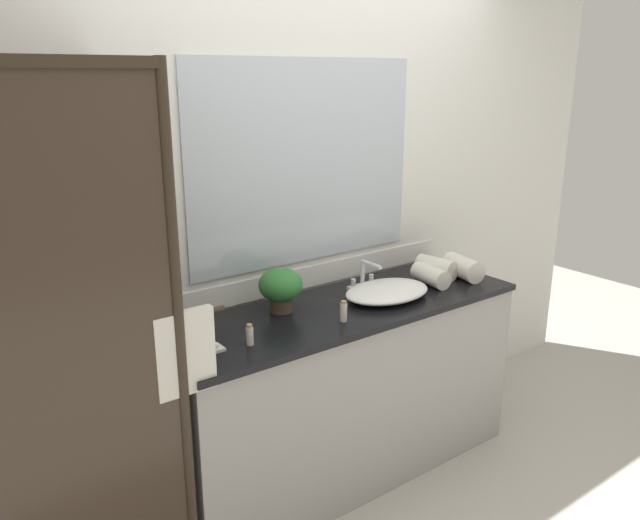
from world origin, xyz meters
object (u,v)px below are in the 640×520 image
at_px(sink_basin, 387,291).
at_px(faucet, 364,279).
at_px(rolled_towel_near_edge, 463,267).
at_px(amenity_bottle_conditioner, 250,335).
at_px(soap_dish, 210,348).
at_px(potted_plant, 281,287).
at_px(rolled_towel_middle, 436,268).
at_px(amenity_bottle_shampoo, 344,312).
at_px(rolled_towel_far_edge, 431,275).

height_order(sink_basin, faucet, faucet).
distance_m(sink_basin, faucet, 0.17).
xyz_separation_m(faucet, rolled_towel_near_edge, (0.53, -0.18, 0.01)).
bearing_deg(amenity_bottle_conditioner, rolled_towel_near_edge, 2.77).
height_order(faucet, soap_dish, faucet).
relative_size(potted_plant, rolled_towel_middle, 0.97).
xyz_separation_m(potted_plant, rolled_towel_near_edge, (1.04, -0.17, -0.06)).
bearing_deg(rolled_towel_near_edge, amenity_bottle_conditioner, -177.23).
relative_size(faucet, rolled_towel_middle, 0.80).
relative_size(potted_plant, rolled_towel_near_edge, 0.89).
distance_m(potted_plant, soap_dish, 0.51).
bearing_deg(potted_plant, amenity_bottle_shampoo, -59.96).
distance_m(soap_dish, amenity_bottle_conditioner, 0.16).
xyz_separation_m(sink_basin, faucet, (0.00, 0.17, 0.02)).
xyz_separation_m(sink_basin, rolled_towel_far_edge, (0.31, 0.01, 0.02)).
bearing_deg(potted_plant, soap_dish, -156.81).
bearing_deg(rolled_towel_near_edge, rolled_towel_middle, 141.27).
bearing_deg(faucet, rolled_towel_near_edge, -19.14).
height_order(amenity_bottle_shampoo, rolled_towel_middle, rolled_towel_middle).
height_order(amenity_bottle_conditioner, rolled_towel_far_edge, rolled_towel_far_edge).
xyz_separation_m(potted_plant, amenity_bottle_shampoo, (0.15, -0.27, -0.07)).
height_order(faucet, rolled_towel_middle, faucet).
relative_size(sink_basin, rolled_towel_middle, 2.13).
distance_m(potted_plant, rolled_towel_middle, 0.94).
bearing_deg(faucet, rolled_towel_far_edge, -27.32).
bearing_deg(rolled_towel_middle, potted_plant, 174.97).
bearing_deg(potted_plant, rolled_towel_far_edge, -10.12).
relative_size(amenity_bottle_conditioner, rolled_towel_middle, 0.41).
distance_m(amenity_bottle_shampoo, rolled_towel_near_edge, 0.89).
bearing_deg(faucet, potted_plant, -178.40).
bearing_deg(amenity_bottle_shampoo, faucet, 38.21).
height_order(sink_basin, amenity_bottle_shampoo, amenity_bottle_shampoo).
bearing_deg(potted_plant, sink_basin, -17.25).
distance_m(sink_basin, amenity_bottle_shampoo, 0.37).
xyz_separation_m(faucet, soap_dish, (-0.97, -0.21, -0.04)).
bearing_deg(amenity_bottle_shampoo, sink_basin, 16.83).
distance_m(faucet, rolled_towel_near_edge, 0.56).
bearing_deg(amenity_bottle_conditioner, sink_basin, 5.38).
distance_m(faucet, rolled_towel_far_edge, 0.35).
bearing_deg(rolled_towel_middle, soap_dish, -175.31).
bearing_deg(sink_basin, rolled_towel_far_edge, 2.16).
relative_size(rolled_towel_middle, rolled_towel_far_edge, 0.99).
bearing_deg(sink_basin, amenity_bottle_shampoo, -163.17).
relative_size(faucet, amenity_bottle_conditioner, 1.94).
bearing_deg(sink_basin, rolled_towel_near_edge, -1.25).
relative_size(sink_basin, rolled_towel_near_edge, 1.96).
distance_m(sink_basin, rolled_towel_middle, 0.43).
bearing_deg(sink_basin, soap_dish, -177.77).
height_order(faucet, rolled_towel_far_edge, faucet).
relative_size(potted_plant, soap_dish, 2.06).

